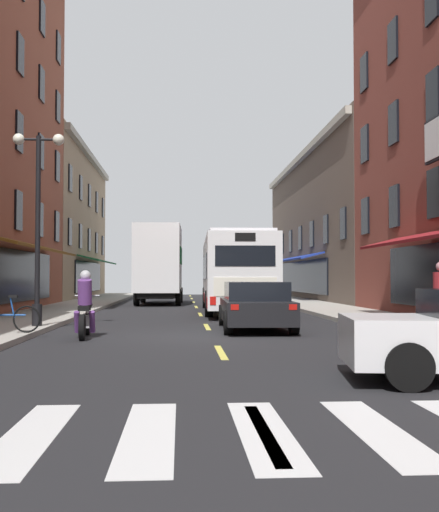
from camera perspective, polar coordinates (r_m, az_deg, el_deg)
ground_plane at (r=16.18m, az=-0.68°, el=-7.37°), size 34.80×80.00×0.10m
lane_centre_dashes at (r=15.92m, az=-0.63°, el=-7.27°), size 0.14×73.90×0.01m
crosswalk_near at (r=6.31m, az=4.02°, el=-15.44°), size 7.10×2.80×0.01m
transit_bus at (r=27.27m, az=1.36°, el=-1.51°), size 2.84×11.62×3.22m
box_truck at (r=35.32m, az=-5.42°, el=-0.84°), size 2.61×7.01×4.28m
sedan_near at (r=46.21m, az=-5.30°, el=-2.91°), size 2.01×4.39×1.37m
sedan_mid at (r=18.05m, az=3.23°, el=-4.45°), size 2.01×4.72×1.36m
motorcycle_rider at (r=15.96m, az=-11.97°, el=-4.68°), size 0.62×2.07×1.66m
bicycle_near at (r=16.31m, az=-18.70°, el=-5.28°), size 1.71×0.48×0.91m
street_lamp_twin at (r=18.44m, az=-15.99°, el=3.21°), size 1.42×0.32×5.37m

